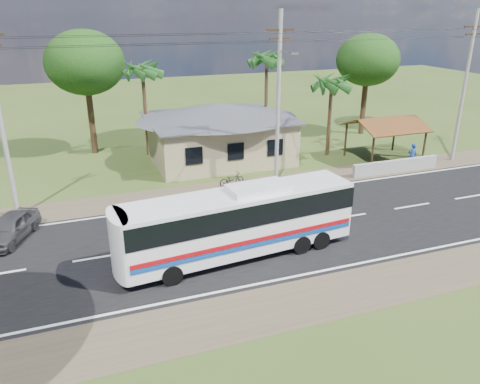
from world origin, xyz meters
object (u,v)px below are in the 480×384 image
Objects in this scene: person at (412,155)px; small_car at (10,228)px; coach_bus at (240,218)px; motorcycle at (232,179)px; waiting_shed at (386,125)px.

person is 26.99m from small_car.
coach_bus reaches higher than person.
coach_bus is 2.86× the size of small_car.
motorcycle is at bearing 68.07° from coach_bus.
waiting_shed is 2.94× the size of motorcycle.
motorcycle is 13.82m from person.
small_car is (-26.86, -2.65, -0.24)m from person.
coach_bus is 18.42m from person.
person is (13.79, -0.83, 0.45)m from motorcycle.
coach_bus is at bearing -3.42° from small_car.
small_car is (-13.07, -3.48, 0.21)m from motorcycle.
motorcycle is 0.97× the size of person.
waiting_shed is 18.93m from coach_bus.
person is at bearing 30.19° from small_car.
motorcycle is (-13.01, -1.56, -2.27)m from waiting_shed.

